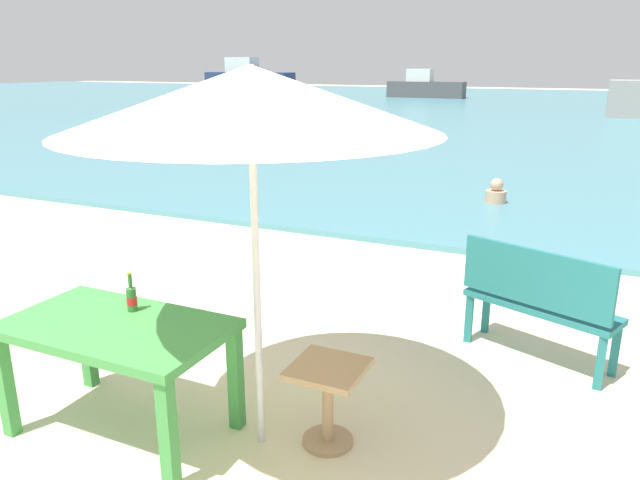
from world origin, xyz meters
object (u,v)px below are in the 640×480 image
at_px(picnic_table_green, 117,339).
at_px(bench_teal_center, 538,298).
at_px(patio_umbrella, 251,100).
at_px(swimmer_person, 496,193).
at_px(boat_barge, 248,79).
at_px(side_table_wood, 328,393).
at_px(boat_fishing_trawler, 425,87).
at_px(beer_bottle_amber, 132,297).

distance_m(picnic_table_green, bench_teal_center, 3.13).
relative_size(patio_umbrella, swimmer_person, 5.61).
bearing_deg(patio_umbrella, boat_barge, 121.40).
bearing_deg(bench_teal_center, patio_umbrella, -127.94).
relative_size(swimmer_person, boat_barge, 0.06).
xyz_separation_m(picnic_table_green, side_table_wood, (1.25, 0.43, -0.30)).
bearing_deg(boat_barge, boat_fishing_trawler, -9.87).
relative_size(bench_teal_center, boat_barge, 0.17).
xyz_separation_m(bench_teal_center, boat_fishing_trawler, (-10.64, 35.69, 0.20)).
bearing_deg(bench_teal_center, beer_bottle_amber, -140.54).
bearing_deg(picnic_table_green, side_table_wood, 18.79).
relative_size(beer_bottle_amber, patio_umbrella, 0.12).
bearing_deg(side_table_wood, boat_barge, 121.91).
bearing_deg(bench_teal_center, side_table_wood, -121.70).
bearing_deg(picnic_table_green, patio_umbrella, 17.63).
height_order(side_table_wood, boat_barge, boat_barge).
bearing_deg(side_table_wood, picnic_table_green, -161.21).
bearing_deg(boat_fishing_trawler, patio_umbrella, -76.23).
xyz_separation_m(bench_teal_center, swimmer_person, (-1.15, 5.36, -0.30)).
bearing_deg(patio_umbrella, swimmer_person, 87.70).
bearing_deg(boat_fishing_trawler, boat_barge, 170.13).
height_order(beer_bottle_amber, side_table_wood, beer_bottle_amber).
bearing_deg(beer_bottle_amber, side_table_wood, 10.12).
relative_size(boat_barge, boat_fishing_trawler, 1.44).
height_order(picnic_table_green, boat_fishing_trawler, boat_fishing_trawler).
relative_size(bench_teal_center, boat_fishing_trawler, 0.25).
bearing_deg(boat_fishing_trawler, swimmer_person, -72.63).
distance_m(bench_teal_center, boat_barge, 46.33).
distance_m(beer_bottle_amber, patio_umbrella, 1.55).
xyz_separation_m(beer_bottle_amber, boat_barge, (-23.64, 40.28, 0.18)).
height_order(bench_teal_center, swimmer_person, bench_teal_center).
relative_size(patio_umbrella, boat_barge, 0.31).
distance_m(side_table_wood, swimmer_person, 7.05).
distance_m(bench_teal_center, swimmer_person, 5.49).
bearing_deg(bench_teal_center, swimmer_person, 102.11).
distance_m(patio_umbrella, boat_fishing_trawler, 38.67).
bearing_deg(swimmer_person, beer_bottle_amber, -99.26).
bearing_deg(swimmer_person, boat_barge, 126.96).
xyz_separation_m(bench_teal_center, boat_barge, (-25.98, 38.36, 0.50)).
height_order(side_table_wood, boat_fishing_trawler, boat_fishing_trawler).
xyz_separation_m(beer_bottle_amber, boat_fishing_trawler, (-8.30, 37.61, -0.11)).
xyz_separation_m(side_table_wood, boat_barge, (-24.93, 40.05, 0.68)).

